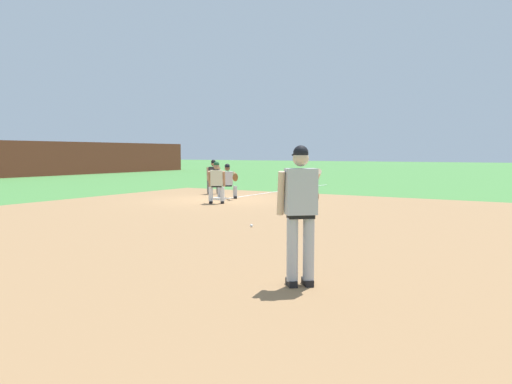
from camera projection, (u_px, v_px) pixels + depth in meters
name	position (u px, v px, depth m)	size (l,w,h in m)	color
ground_plane	(220.00, 200.00, 18.62)	(160.00, 160.00, 0.00)	#47843D
infield_dirt_patch	(241.00, 222.00, 12.60)	(18.00, 18.00, 0.01)	#9E754C
foul_line_stripe	(283.00, 191.00, 22.92)	(10.08, 0.10, 0.00)	white
first_base_bag	(220.00, 199.00, 18.61)	(0.38, 0.38, 0.09)	white
baseball	(251.00, 226.00, 11.80)	(0.07, 0.07, 0.07)	white
pitcher	(301.00, 207.00, 6.54)	(0.85, 0.56, 1.86)	black
first_baseman	(228.00, 180.00, 18.96)	(0.77, 1.07, 1.34)	black
baserunner	(216.00, 181.00, 17.14)	(0.63, 0.68, 1.46)	black
umpire	(213.00, 175.00, 21.19)	(0.66, 0.68, 1.46)	black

